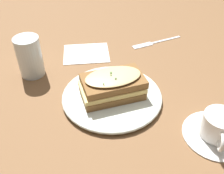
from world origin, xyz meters
name	(u,v)px	position (x,y,z in m)	size (l,w,h in m)	color
ground_plane	(121,100)	(0.00, 0.00, 0.00)	(2.40, 2.40, 0.00)	brown
dinner_plate	(112,96)	(0.02, -0.01, 0.01)	(0.26, 0.26, 0.01)	silver
sandwich	(113,85)	(0.02, -0.01, 0.04)	(0.17, 0.11, 0.06)	brown
teacup_with_saucer	(218,128)	(-0.18, 0.16, 0.03)	(0.15, 0.15, 0.06)	white
water_glass	(30,57)	(0.23, -0.17, 0.06)	(0.07, 0.07, 0.12)	silver
fork	(151,43)	(-0.17, -0.26, 0.00)	(0.19, 0.06, 0.00)	silver
napkin	(86,53)	(0.06, -0.24, 0.00)	(0.15, 0.12, 0.00)	white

